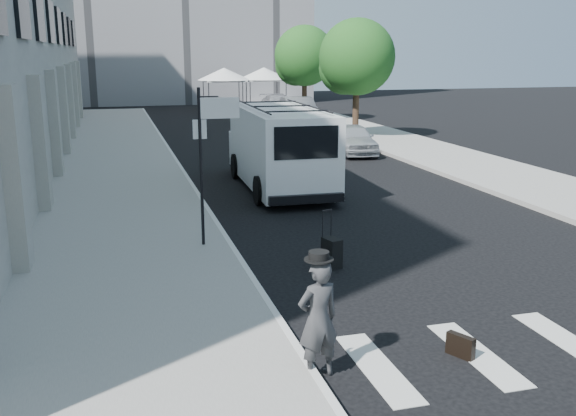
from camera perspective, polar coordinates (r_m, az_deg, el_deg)
ground at (r=12.40m, az=6.73°, el=-7.10°), size 120.00×120.00×0.00m
sidewalk_left at (r=27.06m, az=-14.84°, el=4.10°), size 4.50×48.00×0.15m
sidewalk_right at (r=33.80m, az=8.20°, el=6.27°), size 4.00×56.00×0.15m
sign_pole at (r=14.17m, az=-6.89°, el=6.59°), size 1.03×0.07×3.50m
tree_near at (r=33.10m, az=5.88°, el=12.95°), size 3.80×3.83×6.03m
tree_far at (r=41.62m, az=1.29°, el=13.17°), size 3.80×3.83×6.03m
tent_left at (r=49.47m, az=-5.71°, el=11.74°), size 4.00×4.00×3.20m
tent_right at (r=50.60m, az=-2.16°, el=11.84°), size 4.00×4.00×3.20m
businessman at (r=8.86m, az=2.69°, el=-9.86°), size 0.69×0.53×1.70m
briefcase at (r=10.00m, az=15.09°, el=-11.74°), size 0.31×0.45×0.34m
suitcase at (r=13.42m, az=3.90°, el=-3.97°), size 0.38×0.49×1.20m
cargo_van at (r=21.06m, az=-0.81°, el=5.41°), size 2.63×7.06×2.61m
parked_car_a at (r=28.39m, az=5.83°, el=6.13°), size 2.04×4.05×1.32m
parked_car_b at (r=40.10m, az=0.94°, el=8.64°), size 2.02×5.10×1.65m
parked_car_c at (r=44.73m, az=-0.82°, el=9.06°), size 2.25×5.16×1.48m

